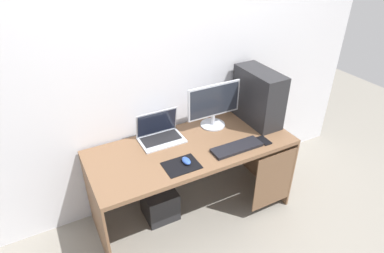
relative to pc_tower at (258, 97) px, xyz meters
The scene contains 11 objects.
ground_plane 1.19m from the pc_tower, behind, with size 8.00×8.00×0.00m, color gray.
wall_back 0.83m from the pc_tower, 156.72° to the left, with size 4.00×0.05×2.60m.
desk 0.78m from the pc_tower, behind, with size 1.66×0.70×0.73m.
pc_tower is the anchor object (origin of this frame).
monitor 0.40m from the pc_tower, 165.75° to the left, with size 0.49×0.22×0.39m.
laptop 0.91m from the pc_tower, behind, with size 0.36×0.24×0.24m.
keyboard 0.55m from the pc_tower, 144.29° to the right, with size 0.42×0.14×0.02m, color black.
mousepad 0.96m from the pc_tower, 162.42° to the right, with size 0.26×0.20×0.01m, color black.
mouse_left 0.91m from the pc_tower, 162.15° to the right, with size 0.06×0.10×0.03m, color #2D51B2.
cell_phone 0.41m from the pc_tower, 115.58° to the right, with size 0.07×0.13×0.01m, color black.
subwoofer 1.28m from the pc_tower, behind, with size 0.28×0.28×0.28m, color #232326.
Camera 1 is at (-1.00, -1.91, 2.22)m, focal length 30.54 mm.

